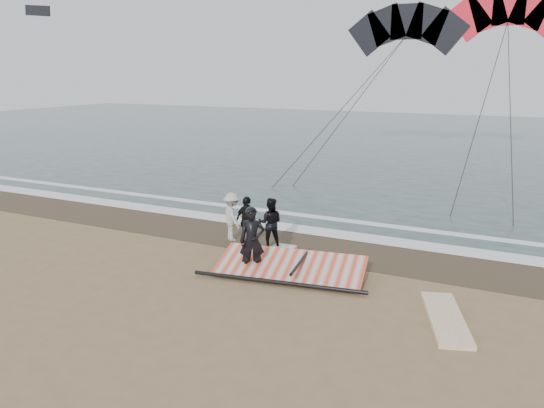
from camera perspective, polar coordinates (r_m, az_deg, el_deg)
The scene contains 12 objects.
ground at distance 12.56m, azimuth -0.74°, elevation -10.76°, with size 120.00×120.00×0.00m, color #8C704C.
sea at distance 43.80m, azimuth 19.15°, elevation 6.42°, with size 120.00×54.00×0.02m, color #233838.
wet_sand at distance 16.42m, azimuth 6.35°, elevation -4.73°, with size 120.00×2.80×0.01m, color #4C3D2B.
foam_near at distance 17.68m, azimuth 7.89°, elevation -3.33°, with size 120.00×0.90×0.01m, color white.
foam_far at distance 19.24m, azimuth 9.48°, elevation -1.95°, with size 120.00×0.45×0.01m, color white.
man_main at distance 14.05m, azimuth -2.15°, elevation -3.98°, with size 0.67×0.44×1.84m, color black.
board_white at distance 12.40m, azimuth 18.19°, elevation -11.60°, with size 0.72×2.58×0.10m, color white.
board_cream at distance 15.32m, azimuth -0.30°, elevation -5.85°, with size 0.67×2.51×0.10m, color silver.
trio_cluster at distance 16.52m, azimuth -2.59°, elevation -1.72°, with size 2.43×1.18×1.58m.
sail_rig at distance 14.28m, azimuth 1.95°, elevation -6.77°, with size 4.51×2.29×0.51m.
kite_red at distance 32.84m, azimuth 24.08°, elevation 17.91°, with size 7.21×6.69×15.39m.
kite_dark at distance 33.52m, azimuth 14.20°, elevation 17.46°, with size 7.99×5.71×13.73m.
Camera 1 is at (5.13, -10.18, 5.28)m, focal length 35.00 mm.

